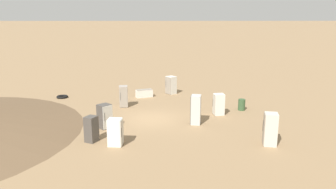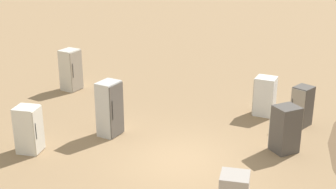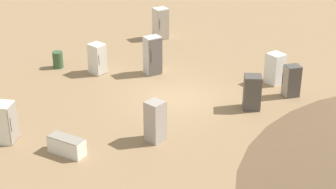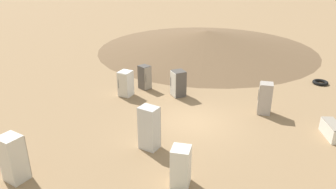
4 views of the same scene
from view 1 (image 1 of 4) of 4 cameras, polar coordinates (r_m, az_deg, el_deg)
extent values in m
plane|color=#937551|center=(22.74, -2.82, -4.30)|extent=(1000.00, 1000.00, 0.00)
cube|color=silver|center=(29.92, 0.55, 1.66)|extent=(1.06, 1.04, 1.62)
cube|color=gray|center=(29.69, 0.01, 1.57)|extent=(0.62, 0.51, 1.55)
cylinder|color=#2D2D2D|center=(29.86, -0.38, 1.79)|extent=(0.02, 0.02, 0.57)
cube|color=beige|center=(18.87, 17.44, -5.79)|extent=(0.88, 0.82, 1.81)
cube|color=gray|center=(18.83, 16.35, -5.76)|extent=(0.72, 0.19, 1.74)
cylinder|color=#2D2D2D|center=(19.05, 16.20, -5.24)|extent=(0.02, 0.02, 0.63)
cube|color=silver|center=(23.82, 8.87, -1.69)|extent=(0.73, 0.76, 1.54)
cube|color=beige|center=(23.71, 8.03, -1.73)|extent=(0.63, 0.12, 1.47)
cylinder|color=#2D2D2D|center=(23.90, 7.81, -1.42)|extent=(0.02, 0.02, 0.54)
cube|color=silver|center=(28.82, -4.17, 0.18)|extent=(0.99, 1.55, 0.65)
cube|color=gray|center=(28.74, -4.18, 0.84)|extent=(0.95, 1.49, 0.04)
cube|color=white|center=(18.26, -9.21, -6.50)|extent=(0.75, 0.79, 1.50)
cube|color=beige|center=(18.17, -8.03, -6.55)|extent=(0.66, 0.11, 1.44)
cylinder|color=#2D2D2D|center=(17.92, -8.11, -6.58)|extent=(0.02, 0.02, 0.53)
cube|color=#4C4742|center=(21.14, -10.99, -3.73)|extent=(1.01, 1.01, 1.54)
cube|color=silver|center=(20.86, -10.42, -3.94)|extent=(0.53, 0.54, 1.48)
cylinder|color=#2D2D2D|center=(20.67, -10.97, -3.90)|extent=(0.02, 0.02, 0.54)
cube|color=#4C4742|center=(19.04, -13.21, -5.88)|extent=(0.83, 0.80, 1.48)
cube|color=gray|center=(19.29, -12.58, -5.59)|extent=(0.28, 0.51, 1.42)
cylinder|color=#2D2D2D|center=(19.17, -12.06, -5.45)|extent=(0.02, 0.02, 0.52)
cube|color=#A89E93|center=(25.79, -7.75, -0.32)|extent=(0.69, 0.71, 1.68)
cube|color=gray|center=(25.46, -7.75, -0.50)|extent=(0.10, 0.62, 1.61)
cylinder|color=#2D2D2D|center=(25.42, -8.26, -0.34)|extent=(0.02, 0.02, 0.59)
cube|color=silver|center=(21.56, 4.89, -2.64)|extent=(0.87, 0.74, 1.93)
cube|color=#56514C|center=(21.59, 4.04, -2.61)|extent=(0.73, 0.18, 1.85)
cylinder|color=#2D2D2D|center=(21.82, 4.04, -2.17)|extent=(0.02, 0.02, 0.68)
torus|color=black|center=(29.99, -17.94, -0.37)|extent=(0.97, 0.97, 0.19)
cylinder|color=#385633|center=(25.35, 12.70, -1.74)|extent=(0.52, 0.52, 0.85)
camera|label=2|loc=(34.32, -9.09, 13.27)|focal=50.00mm
camera|label=3|loc=(41.44, -27.84, 17.70)|focal=60.00mm
camera|label=4|loc=(28.88, 27.14, 13.48)|focal=35.00mm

